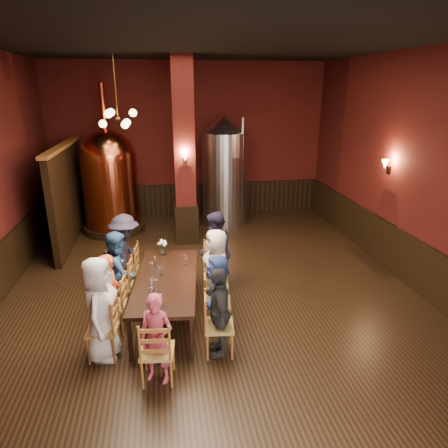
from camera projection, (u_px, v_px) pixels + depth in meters
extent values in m
plane|color=black|center=(212.00, 291.00, 7.82)|extent=(10.00, 10.00, 0.00)
plane|color=black|center=(210.00, 40.00, 6.35)|extent=(10.00, 10.00, 0.00)
cube|color=#4C1210|center=(190.00, 142.00, 11.75)|extent=(8.00, 0.02, 4.50)
cube|color=#4C1210|center=(316.00, 355.00, 2.42)|extent=(8.00, 0.02, 4.50)
cube|color=#4C1210|center=(417.00, 171.00, 7.68)|extent=(0.02, 10.00, 4.50)
cube|color=black|center=(402.00, 255.00, 8.25)|extent=(0.08, 9.90, 1.00)
cube|color=black|center=(191.00, 200.00, 12.29)|extent=(7.90, 0.08, 1.00)
cube|color=#4C1210|center=(184.00, 154.00, 9.66)|extent=(0.58, 0.58, 4.50)
cube|color=black|center=(68.00, 197.00, 9.94)|extent=(0.22, 3.50, 2.40)
cube|color=black|center=(166.00, 280.00, 6.70)|extent=(1.25, 2.49, 0.06)
cylinder|color=black|center=(130.00, 340.00, 5.72)|extent=(0.07, 0.07, 0.69)
cylinder|color=black|center=(191.00, 339.00, 5.76)|extent=(0.07, 0.07, 0.69)
cylinder|color=black|center=(150.00, 271.00, 7.87)|extent=(0.07, 0.07, 0.69)
cylinder|color=black|center=(194.00, 270.00, 7.92)|extent=(0.07, 0.07, 0.69)
imported|color=silver|center=(100.00, 309.00, 5.69)|extent=(0.60, 0.83, 1.58)
imported|color=#BE4120|center=(111.00, 293.00, 6.36)|extent=(0.41, 0.55, 1.35)
imported|color=navy|center=(119.00, 271.00, 6.96)|extent=(0.38, 0.73, 1.48)
imported|color=#211E2D|center=(126.00, 254.00, 7.58)|extent=(0.72, 1.08, 1.56)
imported|color=black|center=(219.00, 312.00, 5.80)|extent=(0.37, 0.83, 1.39)
imported|color=#304690|center=(218.00, 292.00, 6.45)|extent=(0.56, 1.25, 1.30)
imported|color=silver|center=(216.00, 269.00, 7.04)|extent=(0.58, 0.79, 1.48)
imported|color=#231B37|center=(215.00, 252.00, 7.66)|extent=(0.51, 0.82, 1.58)
imported|color=#B33B51|center=(156.00, 339.00, 5.26)|extent=(0.55, 0.47, 1.28)
cylinder|color=black|center=(115.00, 227.00, 11.11)|extent=(1.65, 1.65, 0.18)
cylinder|color=#C9542E|center=(111.00, 192.00, 10.78)|extent=(1.64, 1.64, 1.83)
sphere|color=#C9542E|center=(108.00, 158.00, 10.49)|extent=(1.47, 1.47, 1.47)
cylinder|color=#C9542E|center=(103.00, 107.00, 10.07)|extent=(0.15, 0.15, 1.19)
cylinder|color=#B2B2B7|center=(225.00, 179.00, 11.31)|extent=(1.41, 1.41, 2.62)
cone|color=#B2B2B7|center=(225.00, 125.00, 10.82)|extent=(1.26, 1.26, 0.42)
cylinder|color=#B2B2B7|center=(242.00, 173.00, 10.90)|extent=(0.08, 0.08, 2.93)
cylinder|color=white|center=(163.00, 251.00, 7.60)|extent=(0.09, 0.09, 0.16)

